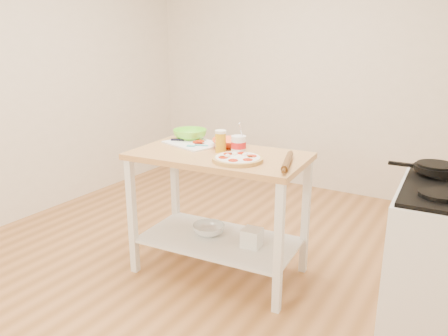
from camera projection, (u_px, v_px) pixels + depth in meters
room_shell at (197, 86)px, 2.87m from camera, size 4.04×4.54×2.74m
prep_island at (219, 188)px, 3.05m from camera, size 1.24×0.74×0.90m
skillet at (435, 168)px, 2.37m from camera, size 0.36×0.23×0.03m
pizza at (238, 159)px, 2.79m from camera, size 0.33×0.33×0.05m
cutting_board at (194, 143)px, 3.23m from camera, size 0.47×0.40×0.04m
spatula at (197, 146)px, 3.12m from camera, size 0.14×0.09×0.01m
knife at (184, 140)px, 3.29m from camera, size 0.24×0.16×0.01m
orange_bowl at (229, 143)px, 3.14m from camera, size 0.33×0.33×0.06m
green_bowl at (190, 135)px, 3.37m from camera, size 0.30×0.30×0.08m
beer_pint at (221, 141)px, 2.98m from camera, size 0.08×0.08×0.15m
yogurt_tub at (239, 145)px, 2.95m from camera, size 0.10×0.10×0.22m
rolling_pin at (287, 162)px, 2.70m from camera, size 0.15×0.36×0.04m
shelf_glass_bowl at (209, 230)px, 3.22m from camera, size 0.30×0.30×0.07m
shelf_bin at (252, 238)px, 3.03m from camera, size 0.14×0.14×0.13m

